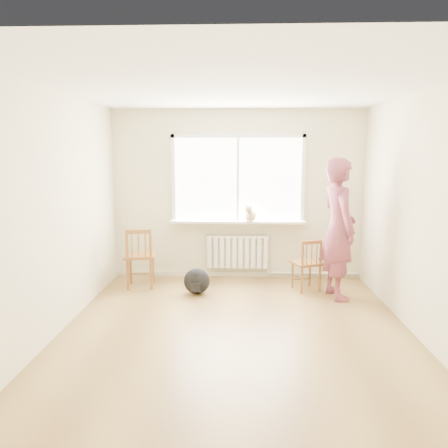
# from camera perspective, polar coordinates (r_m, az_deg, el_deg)

# --- Properties ---
(floor) EXTENTS (4.50, 4.50, 0.00)m
(floor) POSITION_cam_1_polar(r_m,az_deg,el_deg) (5.15, 1.57, -13.76)
(floor) COLOR olive
(floor) RESTS_ON ground
(ceiling) EXTENTS (4.50, 4.50, 0.00)m
(ceiling) POSITION_cam_1_polar(r_m,az_deg,el_deg) (4.79, 1.72, 17.48)
(ceiling) COLOR white
(ceiling) RESTS_ON back_wall
(back_wall) EXTENTS (4.00, 0.01, 2.70)m
(back_wall) POSITION_cam_1_polar(r_m,az_deg,el_deg) (7.02, 1.82, 3.82)
(back_wall) COLOR beige
(back_wall) RESTS_ON ground
(window) EXTENTS (2.12, 0.05, 1.42)m
(window) POSITION_cam_1_polar(r_m,az_deg,el_deg) (6.98, 1.83, 6.36)
(window) COLOR white
(window) RESTS_ON back_wall
(windowsill) EXTENTS (2.15, 0.22, 0.04)m
(windowsill) POSITION_cam_1_polar(r_m,az_deg,el_deg) (6.97, 1.79, 0.30)
(windowsill) COLOR white
(windowsill) RESTS_ON back_wall
(radiator) EXTENTS (1.00, 0.12, 0.55)m
(radiator) POSITION_cam_1_polar(r_m,az_deg,el_deg) (7.08, 1.77, -3.60)
(radiator) COLOR white
(radiator) RESTS_ON back_wall
(heating_pipe) EXTENTS (1.40, 0.04, 0.04)m
(heating_pipe) POSITION_cam_1_polar(r_m,az_deg,el_deg) (7.30, 11.68, -6.31)
(heating_pipe) COLOR silver
(heating_pipe) RESTS_ON back_wall
(baseboard) EXTENTS (4.00, 0.03, 0.08)m
(baseboard) POSITION_cam_1_polar(r_m,az_deg,el_deg) (7.25, 1.76, -6.55)
(baseboard) COLOR beige
(baseboard) RESTS_ON ground
(chair_left) EXTENTS (0.50, 0.48, 0.91)m
(chair_left) POSITION_cam_1_polar(r_m,az_deg,el_deg) (6.69, -10.92, -4.35)
(chair_left) COLOR olive
(chair_left) RESTS_ON floor
(chair_right) EXTENTS (0.49, 0.48, 0.78)m
(chair_right) POSITION_cam_1_polar(r_m,az_deg,el_deg) (6.54, 10.89, -5.26)
(chair_right) COLOR olive
(chair_right) RESTS_ON floor
(person) EXTENTS (0.60, 0.79, 1.96)m
(person) POSITION_cam_1_polar(r_m,az_deg,el_deg) (6.24, 14.73, -0.60)
(person) COLOR #C44173
(person) RESTS_ON floor
(cat) EXTENTS (0.26, 0.42, 0.29)m
(cat) POSITION_cam_1_polar(r_m,az_deg,el_deg) (6.86, 3.47, 1.31)
(cat) COLOR beige
(cat) RESTS_ON windowsill
(backpack) EXTENTS (0.45, 0.39, 0.38)m
(backpack) POSITION_cam_1_polar(r_m,az_deg,el_deg) (6.36, -3.58, -7.46)
(backpack) COLOR black
(backpack) RESTS_ON floor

